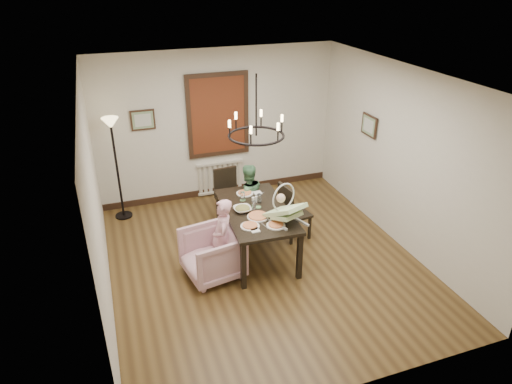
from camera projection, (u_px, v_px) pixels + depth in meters
room_shell at (256, 168)px, 6.67m from camera, size 4.51×5.00×2.81m
dining_table at (256, 214)px, 6.87m from camera, size 1.03×1.72×0.79m
chair_far at (230, 197)px, 7.88m from camera, size 0.46×0.46×0.95m
chair_right at (295, 211)px, 7.41m from camera, size 0.49×0.49×0.97m
armchair at (212, 254)px, 6.52m from camera, size 0.91×0.89×0.72m
elderly_woman at (223, 244)px, 6.50m from camera, size 0.33×0.41×1.00m
seated_man at (248, 203)px, 7.63m from camera, size 0.50×0.41×0.98m
baby_bouncer at (285, 209)px, 6.43m from camera, size 0.62×0.71×0.39m
salad_bowl at (242, 209)px, 6.76m from camera, size 0.31×0.31×0.08m
pizza_platter at (258, 216)px, 6.60m from camera, size 0.32×0.32×0.04m
drinking_glass at (254, 206)px, 6.80m from camera, size 0.06×0.06×0.13m
window_blinds at (218, 115)px, 8.35m from camera, size 1.00×0.03×1.40m
radiator at (220, 177)px, 8.92m from camera, size 0.92×0.12×0.62m
picture_back at (143, 120)px, 7.93m from camera, size 0.42×0.03×0.36m
picture_right at (369, 125)px, 7.66m from camera, size 0.03×0.42×0.36m
floor_lamp at (117, 171)px, 7.84m from camera, size 0.30×0.30×1.80m
chandelier at (256, 136)px, 6.31m from camera, size 0.80×0.80×0.04m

